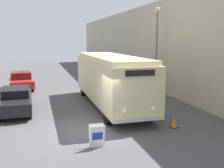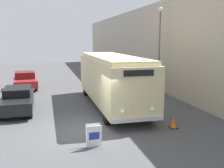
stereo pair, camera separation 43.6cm
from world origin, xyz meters
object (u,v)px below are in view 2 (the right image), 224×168
at_px(vintage_bus, 112,78).
at_px(sign_board, 94,136).
at_px(streetlamp, 160,39).
at_px(parked_car_near, 18,99).
at_px(parked_car_mid, 25,80).
at_px(traffic_cone, 173,122).

distance_m(vintage_bus, sign_board, 6.77).
height_order(vintage_bus, streetlamp, streetlamp).
relative_size(vintage_bus, streetlamp, 1.53).
distance_m(sign_board, parked_car_near, 7.18).
xyz_separation_m(vintage_bus, parked_car_mid, (-5.83, 7.64, -1.07)).
distance_m(vintage_bus, parked_car_mid, 9.67).
relative_size(parked_car_near, traffic_cone, 8.15).
distance_m(parked_car_near, traffic_cone, 9.10).
bearing_deg(parked_car_mid, vintage_bus, -58.18).
xyz_separation_m(parked_car_mid, traffic_cone, (7.67, -12.60, -0.47)).
relative_size(vintage_bus, parked_car_near, 2.16).
relative_size(parked_car_near, parked_car_mid, 1.07).
relative_size(sign_board, parked_car_mid, 0.21).
xyz_separation_m(sign_board, parked_car_near, (-3.44, 6.30, 0.30)).
bearing_deg(streetlamp, vintage_bus, -149.97).
bearing_deg(parked_car_near, traffic_cone, -34.97).
bearing_deg(sign_board, traffic_cone, 16.98).
relative_size(streetlamp, traffic_cone, 11.48).
distance_m(sign_board, streetlamp, 11.64).
bearing_deg(sign_board, parked_car_near, 118.63).
bearing_deg(parked_car_mid, traffic_cone, -64.20).
height_order(sign_board, streetlamp, streetlamp).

